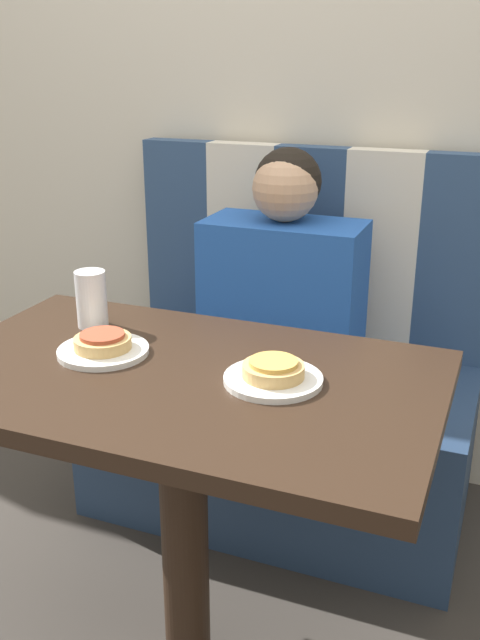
# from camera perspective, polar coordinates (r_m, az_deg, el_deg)

# --- Properties ---
(wall_back) EXTENTS (7.00, 0.05, 2.60)m
(wall_back) POSITION_cam_1_polar(r_m,az_deg,el_deg) (2.16, 6.88, 21.08)
(wall_back) COLOR beige
(wall_back) RESTS_ON ground_plane
(booth_seat) EXTENTS (1.06, 0.57, 0.44)m
(booth_seat) POSITION_cam_1_polar(r_m,az_deg,el_deg) (2.12, 3.20, -9.35)
(booth_seat) COLOR navy
(booth_seat) RESTS_ON ground_plane
(booth_backrest) EXTENTS (1.06, 0.07, 0.59)m
(booth_backrest) POSITION_cam_1_polar(r_m,az_deg,el_deg) (2.15, 5.61, 5.84)
(booth_backrest) COLOR navy
(booth_backrest) RESTS_ON booth_seat
(dining_table) EXTENTS (1.00, 0.61, 0.70)m
(dining_table) POSITION_cam_1_polar(r_m,az_deg,el_deg) (1.42, -4.75, -7.85)
(dining_table) COLOR black
(dining_table) RESTS_ON ground_plane
(person) EXTENTS (0.42, 0.22, 0.61)m
(person) POSITION_cam_1_polar(r_m,az_deg,el_deg) (1.92, 3.51, 3.61)
(person) COLOR #2356B2
(person) RESTS_ON booth_seat
(plate_left) EXTENTS (0.19, 0.19, 0.01)m
(plate_left) POSITION_cam_1_polar(r_m,az_deg,el_deg) (1.48, -10.88, -2.44)
(plate_left) COLOR white
(plate_left) RESTS_ON dining_table
(plate_right) EXTENTS (0.19, 0.19, 0.01)m
(plate_right) POSITION_cam_1_polar(r_m,az_deg,el_deg) (1.33, 2.67, -4.76)
(plate_right) COLOR white
(plate_right) RESTS_ON dining_table
(pizza_left) EXTENTS (0.12, 0.12, 0.03)m
(pizza_left) POSITION_cam_1_polar(r_m,az_deg,el_deg) (1.47, -10.93, -1.69)
(pizza_left) COLOR tan
(pizza_left) RESTS_ON plate_left
(pizza_right) EXTENTS (0.12, 0.12, 0.03)m
(pizza_right) POSITION_cam_1_polar(r_m,az_deg,el_deg) (1.32, 2.68, -3.94)
(pizza_right) COLOR tan
(pizza_right) RESTS_ON plate_right
(drinking_cup) EXTENTS (0.07, 0.07, 0.13)m
(drinking_cup) POSITION_cam_1_polar(r_m,az_deg,el_deg) (1.61, -11.80, 1.66)
(drinking_cup) COLOR silver
(drinking_cup) RESTS_ON dining_table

